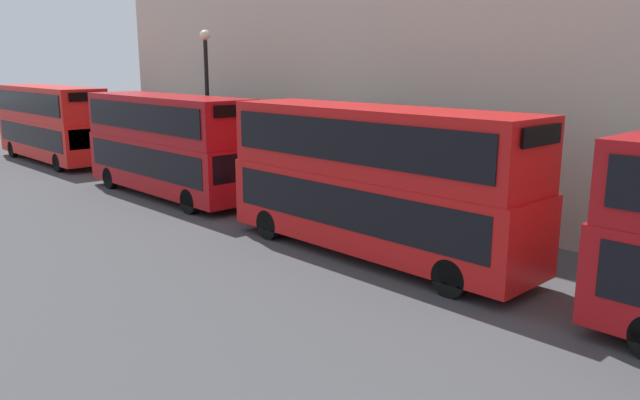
{
  "coord_description": "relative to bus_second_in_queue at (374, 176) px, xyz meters",
  "views": [
    {
      "loc": [
        -12.09,
        4.35,
        5.78
      ],
      "look_at": [
        0.48,
        17.66,
        1.73
      ],
      "focal_mm": 35.0,
      "sensor_mm": 36.0,
      "label": 1
    }
  ],
  "objects": [
    {
      "name": "street_lamp",
      "position": [
        1.83,
        11.54,
        1.89
      ],
      "size": [
        0.44,
        0.44,
        7.16
      ],
      "color": "black",
      "rests_on": "ground"
    },
    {
      "name": "bus_trailing",
      "position": [
        0.0,
        25.38,
        -0.05
      ],
      "size": [
        2.59,
        10.53,
        4.42
      ],
      "color": "red",
      "rests_on": "ground"
    },
    {
      "name": "bus_second_in_queue",
      "position": [
        0.0,
        0.0,
        0.0
      ],
      "size": [
        2.59,
        10.45,
        4.51
      ],
      "color": "red",
      "rests_on": "ground"
    },
    {
      "name": "bus_third_in_queue",
      "position": [
        0.0,
        12.0,
        -0.06
      ],
      "size": [
        2.59,
        10.13,
        4.4
      ],
      "color": "#A80F14",
      "rests_on": "ground"
    }
  ]
}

